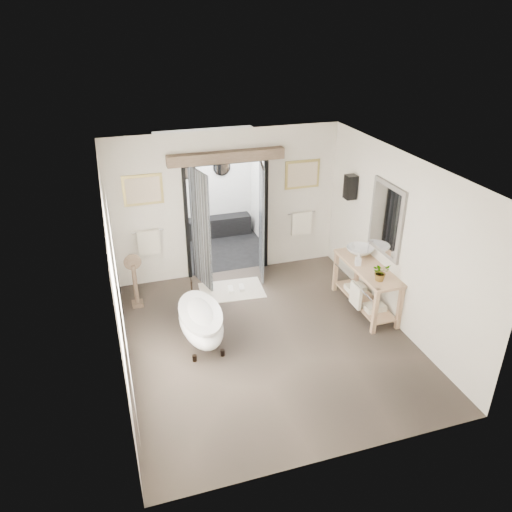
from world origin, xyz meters
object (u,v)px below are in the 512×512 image
at_px(clawfoot_tub, 201,320).
at_px(basin, 360,251).
at_px(rug, 232,290).
at_px(vanity, 365,284).

distance_m(clawfoot_tub, basin, 3.13).
relative_size(clawfoot_tub, rug, 1.25).
height_order(clawfoot_tub, vanity, vanity).
xyz_separation_m(clawfoot_tub, vanity, (2.97, 0.03, 0.15)).
bearing_deg(vanity, clawfoot_tub, -179.40).
height_order(clawfoot_tub, rug, clawfoot_tub).
relative_size(clawfoot_tub, vanity, 0.94).
bearing_deg(vanity, rug, 147.83).
height_order(vanity, rug, vanity).
bearing_deg(vanity, basin, 80.15).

